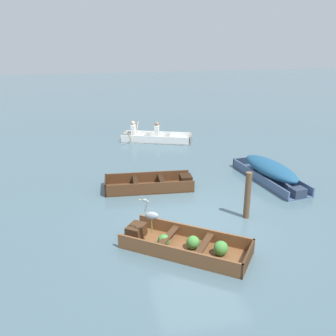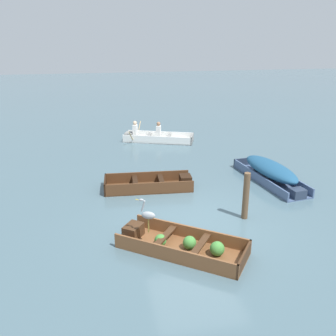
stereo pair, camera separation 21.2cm
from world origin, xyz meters
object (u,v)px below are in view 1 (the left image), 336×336
skiff_dark_varnish_mid_moored (153,184)px  mooring_post (248,195)px  skiff_slate_blue_near_moored (271,171)px  rowboat_white_with_crew (152,137)px  heron_on_dinghy (151,214)px  dinghy_wooden_brown_foreground (183,244)px

skiff_dark_varnish_mid_moored → mooring_post: 3.34m
skiff_slate_blue_near_moored → skiff_dark_varnish_mid_moored: bearing=177.2°
mooring_post → rowboat_white_with_crew: bearing=98.3°
skiff_dark_varnish_mid_moored → rowboat_white_with_crew: rowboat_white_with_crew is taller
heron_on_dinghy → mooring_post: size_ratio=0.64×
skiff_slate_blue_near_moored → mooring_post: size_ratio=2.62×
heron_on_dinghy → rowboat_white_with_crew: bearing=79.9°
dinghy_wooden_brown_foreground → skiff_dark_varnish_mid_moored: bearing=90.8°
rowboat_white_with_crew → mooring_post: (1.17, -8.04, 0.46)m
rowboat_white_with_crew → skiff_dark_varnish_mid_moored: bearing=-99.8°
dinghy_wooden_brown_foreground → heron_on_dinghy: size_ratio=3.60×
dinghy_wooden_brown_foreground → skiff_dark_varnish_mid_moored: 3.73m
dinghy_wooden_brown_foreground → skiff_slate_blue_near_moored: (3.94, 3.53, 0.23)m
skiff_dark_varnish_mid_moored → dinghy_wooden_brown_foreground: bearing=-89.2°
skiff_slate_blue_near_moored → heron_on_dinghy: (-4.63, -3.23, 0.47)m
skiff_slate_blue_near_moored → mooring_post: (-1.87, -2.34, 0.28)m
skiff_slate_blue_near_moored → rowboat_white_with_crew: (-3.04, 5.70, -0.18)m
rowboat_white_with_crew → mooring_post: bearing=-81.7°
heron_on_dinghy → skiff_dark_varnish_mid_moored: bearing=79.4°
heron_on_dinghy → dinghy_wooden_brown_foreground: bearing=-23.1°
dinghy_wooden_brown_foreground → heron_on_dinghy: heron_on_dinghy is taller
skiff_slate_blue_near_moored → rowboat_white_with_crew: bearing=118.1°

